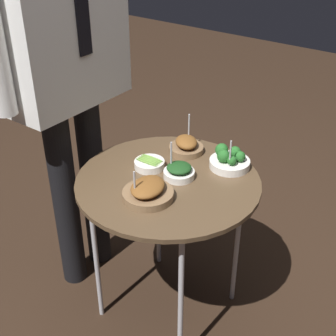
{
  "coord_description": "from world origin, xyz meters",
  "views": [
    {
      "loc": [
        -1.18,
        -0.86,
        1.61
      ],
      "look_at": [
        0.0,
        0.0,
        0.72
      ],
      "focal_mm": 50.0,
      "sensor_mm": 36.0,
      "label": 1
    }
  ],
  "objects_px": {
    "bowl_asparagus_front_center": "(149,164)",
    "bowl_broccoli_back_left": "(229,160)",
    "bowl_spinach_mid_left": "(179,171)",
    "waiter_figure": "(62,39)",
    "bowl_roast_mid_right": "(148,192)",
    "bowl_roast_front_right": "(186,146)",
    "serving_cart": "(168,190)"
  },
  "relations": [
    {
      "from": "serving_cart",
      "to": "bowl_roast_mid_right",
      "type": "height_order",
      "value": "bowl_roast_mid_right"
    },
    {
      "from": "serving_cart",
      "to": "bowl_asparagus_front_center",
      "type": "xyz_separation_m",
      "value": [
        0.03,
        0.11,
        0.06
      ]
    },
    {
      "from": "bowl_spinach_mid_left",
      "to": "waiter_figure",
      "type": "height_order",
      "value": "waiter_figure"
    },
    {
      "from": "bowl_spinach_mid_left",
      "to": "bowl_roast_front_right",
      "type": "relative_size",
      "value": 0.93
    },
    {
      "from": "bowl_asparagus_front_center",
      "to": "bowl_broccoli_back_left",
      "type": "xyz_separation_m",
      "value": [
        0.19,
        -0.25,
        0.01
      ]
    },
    {
      "from": "serving_cart",
      "to": "bowl_spinach_mid_left",
      "type": "relative_size",
      "value": 4.89
    },
    {
      "from": "serving_cart",
      "to": "bowl_asparagus_front_center",
      "type": "height_order",
      "value": "bowl_asparagus_front_center"
    },
    {
      "from": "bowl_spinach_mid_left",
      "to": "bowl_broccoli_back_left",
      "type": "xyz_separation_m",
      "value": [
        0.18,
        -0.11,
        0.01
      ]
    },
    {
      "from": "bowl_roast_front_right",
      "to": "waiter_figure",
      "type": "height_order",
      "value": "waiter_figure"
    },
    {
      "from": "bowl_spinach_mid_left",
      "to": "bowl_broccoli_back_left",
      "type": "bearing_deg",
      "value": -32.88
    },
    {
      "from": "bowl_roast_front_right",
      "to": "bowl_asparagus_front_center",
      "type": "bearing_deg",
      "value": 166.29
    },
    {
      "from": "bowl_broccoli_back_left",
      "to": "waiter_figure",
      "type": "xyz_separation_m",
      "value": [
        -0.24,
        0.6,
        0.42
      ]
    },
    {
      "from": "bowl_roast_mid_right",
      "to": "bowl_roast_front_right",
      "type": "height_order",
      "value": "bowl_roast_front_right"
    },
    {
      "from": "bowl_spinach_mid_left",
      "to": "bowl_roast_mid_right",
      "type": "bearing_deg",
      "value": 176.98
    },
    {
      "from": "bowl_spinach_mid_left",
      "to": "bowl_roast_front_right",
      "type": "height_order",
      "value": "bowl_roast_front_right"
    },
    {
      "from": "bowl_broccoli_back_left",
      "to": "serving_cart",
      "type": "bearing_deg",
      "value": 147.31
    },
    {
      "from": "serving_cart",
      "to": "bowl_broccoli_back_left",
      "type": "height_order",
      "value": "bowl_broccoli_back_left"
    },
    {
      "from": "bowl_roast_mid_right",
      "to": "serving_cart",
      "type": "bearing_deg",
      "value": 5.76
    },
    {
      "from": "bowl_broccoli_back_left",
      "to": "waiter_figure",
      "type": "bearing_deg",
      "value": 111.48
    },
    {
      "from": "bowl_asparagus_front_center",
      "to": "bowl_broccoli_back_left",
      "type": "height_order",
      "value": "bowl_broccoli_back_left"
    },
    {
      "from": "bowl_roast_mid_right",
      "to": "bowl_broccoli_back_left",
      "type": "height_order",
      "value": "bowl_broccoli_back_left"
    },
    {
      "from": "serving_cart",
      "to": "bowl_roast_front_right",
      "type": "relative_size",
      "value": 4.56
    },
    {
      "from": "bowl_broccoli_back_left",
      "to": "bowl_roast_front_right",
      "type": "bearing_deg",
      "value": 89.95
    },
    {
      "from": "bowl_asparagus_front_center",
      "to": "waiter_figure",
      "type": "height_order",
      "value": "waiter_figure"
    },
    {
      "from": "waiter_figure",
      "to": "bowl_roast_front_right",
      "type": "bearing_deg",
      "value": -59.49
    },
    {
      "from": "bowl_asparagus_front_center",
      "to": "waiter_figure",
      "type": "bearing_deg",
      "value": 98.29
    },
    {
      "from": "bowl_roast_mid_right",
      "to": "bowl_spinach_mid_left",
      "type": "bearing_deg",
      "value": -3.02
    },
    {
      "from": "bowl_asparagus_front_center",
      "to": "bowl_roast_front_right",
      "type": "distance_m",
      "value": 0.19
    },
    {
      "from": "serving_cart",
      "to": "waiter_figure",
      "type": "distance_m",
      "value": 0.68
    },
    {
      "from": "bowl_broccoli_back_left",
      "to": "bowl_asparagus_front_center",
      "type": "bearing_deg",
      "value": 127.05
    },
    {
      "from": "serving_cart",
      "to": "bowl_asparagus_front_center",
      "type": "bearing_deg",
      "value": 75.76
    },
    {
      "from": "bowl_broccoli_back_left",
      "to": "bowl_roast_front_right",
      "type": "relative_size",
      "value": 1.03
    }
  ]
}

